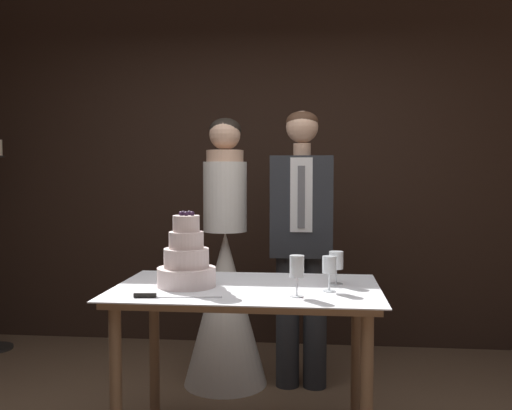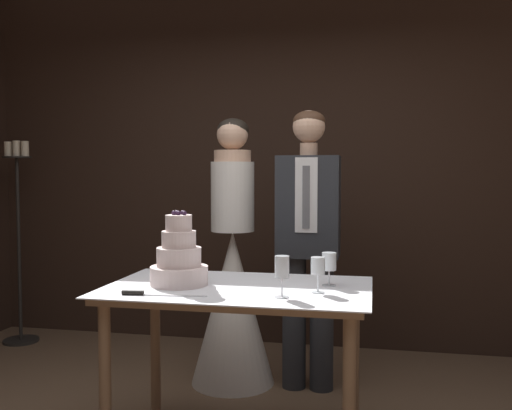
{
  "view_description": "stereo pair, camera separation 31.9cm",
  "coord_description": "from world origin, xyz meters",
  "px_view_note": "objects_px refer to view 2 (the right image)",
  "views": [
    {
      "loc": [
        0.43,
        -2.41,
        1.37
      ],
      "look_at": [
        0.1,
        0.76,
        1.19
      ],
      "focal_mm": 40.0,
      "sensor_mm": 36.0,
      "label": 1
    },
    {
      "loc": [
        0.74,
        -2.36,
        1.37
      ],
      "look_at": [
        0.1,
        0.76,
        1.19
      ],
      "focal_mm": 40.0,
      "sensor_mm": 36.0,
      "label": 2
    }
  ],
  "objects_px": {
    "cake_table": "(238,307)",
    "bride": "(233,287)",
    "candle_stand": "(19,241)",
    "wine_glass_middle": "(329,263)",
    "cake_knife": "(147,294)",
    "groom": "(308,236)",
    "wine_glass_far": "(318,267)",
    "wine_glass_near": "(282,269)",
    "tiered_cake": "(179,260)"
  },
  "relations": [
    {
      "from": "cake_table",
      "to": "tiered_cake",
      "type": "bearing_deg",
      "value": -175.96
    },
    {
      "from": "wine_glass_near",
      "to": "wine_glass_middle",
      "type": "height_order",
      "value": "wine_glass_near"
    },
    {
      "from": "cake_table",
      "to": "wine_glass_far",
      "type": "height_order",
      "value": "wine_glass_far"
    },
    {
      "from": "candle_stand",
      "to": "wine_glass_middle",
      "type": "bearing_deg",
      "value": -26.61
    },
    {
      "from": "tiered_cake",
      "to": "groom",
      "type": "xyz_separation_m",
      "value": [
        0.54,
        0.9,
        0.04
      ]
    },
    {
      "from": "cake_table",
      "to": "groom",
      "type": "relative_size",
      "value": 0.73
    },
    {
      "from": "cake_knife",
      "to": "wine_glass_middle",
      "type": "bearing_deg",
      "value": 20.07
    },
    {
      "from": "bride",
      "to": "groom",
      "type": "xyz_separation_m",
      "value": [
        0.49,
        -0.0,
        0.35
      ]
    },
    {
      "from": "cake_table",
      "to": "wine_glass_middle",
      "type": "distance_m",
      "value": 0.5
    },
    {
      "from": "wine_glass_far",
      "to": "bride",
      "type": "bearing_deg",
      "value": 124.18
    },
    {
      "from": "cake_knife",
      "to": "wine_glass_middle",
      "type": "relative_size",
      "value": 2.38
    },
    {
      "from": "cake_table",
      "to": "groom",
      "type": "xyz_separation_m",
      "value": [
        0.25,
        0.88,
        0.26
      ]
    },
    {
      "from": "wine_glass_far",
      "to": "bride",
      "type": "height_order",
      "value": "bride"
    },
    {
      "from": "cake_knife",
      "to": "candle_stand",
      "type": "distance_m",
      "value": 2.47
    },
    {
      "from": "candle_stand",
      "to": "wine_glass_near",
      "type": "bearing_deg",
      "value": -33.69
    },
    {
      "from": "bride",
      "to": "wine_glass_far",
      "type": "bearing_deg",
      "value": -55.82
    },
    {
      "from": "wine_glass_middle",
      "to": "groom",
      "type": "height_order",
      "value": "groom"
    },
    {
      "from": "cake_knife",
      "to": "wine_glass_far",
      "type": "relative_size",
      "value": 2.36
    },
    {
      "from": "cake_knife",
      "to": "wine_glass_middle",
      "type": "distance_m",
      "value": 0.88
    },
    {
      "from": "bride",
      "to": "groom",
      "type": "relative_size",
      "value": 0.98
    },
    {
      "from": "bride",
      "to": "tiered_cake",
      "type": "bearing_deg",
      "value": -93.07
    },
    {
      "from": "cake_table",
      "to": "groom",
      "type": "distance_m",
      "value": 0.95
    },
    {
      "from": "groom",
      "to": "wine_glass_middle",
      "type": "bearing_deg",
      "value": -76.2
    },
    {
      "from": "wine_glass_near",
      "to": "tiered_cake",
      "type": "bearing_deg",
      "value": 161.75
    },
    {
      "from": "cake_table",
      "to": "wine_glass_near",
      "type": "height_order",
      "value": "wine_glass_near"
    },
    {
      "from": "cake_table",
      "to": "groom",
      "type": "bearing_deg",
      "value": 74.39
    },
    {
      "from": "cake_table",
      "to": "bride",
      "type": "height_order",
      "value": "bride"
    },
    {
      "from": "cake_table",
      "to": "wine_glass_middle",
      "type": "height_order",
      "value": "wine_glass_middle"
    },
    {
      "from": "cake_knife",
      "to": "groom",
      "type": "xyz_separation_m",
      "value": [
        0.6,
        1.16,
        0.15
      ]
    },
    {
      "from": "bride",
      "to": "candle_stand",
      "type": "relative_size",
      "value": 1.06
    },
    {
      "from": "cake_table",
      "to": "candle_stand",
      "type": "xyz_separation_m",
      "value": [
        -2.15,
        1.4,
        0.11
      ]
    },
    {
      "from": "cake_table",
      "to": "tiered_cake",
      "type": "distance_m",
      "value": 0.37
    },
    {
      "from": "groom",
      "to": "candle_stand",
      "type": "xyz_separation_m",
      "value": [
        -2.4,
        0.52,
        -0.15
      ]
    },
    {
      "from": "wine_glass_middle",
      "to": "bride",
      "type": "height_order",
      "value": "bride"
    },
    {
      "from": "cake_table",
      "to": "tiered_cake",
      "type": "height_order",
      "value": "tiered_cake"
    },
    {
      "from": "tiered_cake",
      "to": "wine_glass_far",
      "type": "xyz_separation_m",
      "value": [
        0.69,
        -0.05,
        -0.0
      ]
    },
    {
      "from": "tiered_cake",
      "to": "candle_stand",
      "type": "height_order",
      "value": "candle_stand"
    },
    {
      "from": "groom",
      "to": "wine_glass_far",
      "type": "bearing_deg",
      "value": -80.89
    },
    {
      "from": "wine_glass_far",
      "to": "groom",
      "type": "relative_size",
      "value": 0.09
    },
    {
      "from": "wine_glass_middle",
      "to": "groom",
      "type": "xyz_separation_m",
      "value": [
        -0.19,
        0.77,
        0.05
      ]
    },
    {
      "from": "wine_glass_far",
      "to": "groom",
      "type": "xyz_separation_m",
      "value": [
        -0.15,
        0.95,
        0.04
      ]
    },
    {
      "from": "wine_glass_near",
      "to": "bride",
      "type": "xyz_separation_m",
      "value": [
        -0.5,
        1.08,
        -0.32
      ]
    },
    {
      "from": "wine_glass_middle",
      "to": "wine_glass_far",
      "type": "bearing_deg",
      "value": -102.51
    },
    {
      "from": "wine_glass_far",
      "to": "bride",
      "type": "xyz_separation_m",
      "value": [
        -0.64,
        0.95,
        -0.31
      ]
    },
    {
      "from": "cake_table",
      "to": "cake_knife",
      "type": "distance_m",
      "value": 0.47
    },
    {
      "from": "tiered_cake",
      "to": "wine_glass_near",
      "type": "height_order",
      "value": "tiered_cake"
    },
    {
      "from": "wine_glass_middle",
      "to": "wine_glass_near",
      "type": "bearing_deg",
      "value": -121.17
    },
    {
      "from": "cake_knife",
      "to": "wine_glass_near",
      "type": "height_order",
      "value": "wine_glass_near"
    },
    {
      "from": "cake_knife",
      "to": "wine_glass_near",
      "type": "distance_m",
      "value": 0.62
    },
    {
      "from": "bride",
      "to": "groom",
      "type": "height_order",
      "value": "groom"
    }
  ]
}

